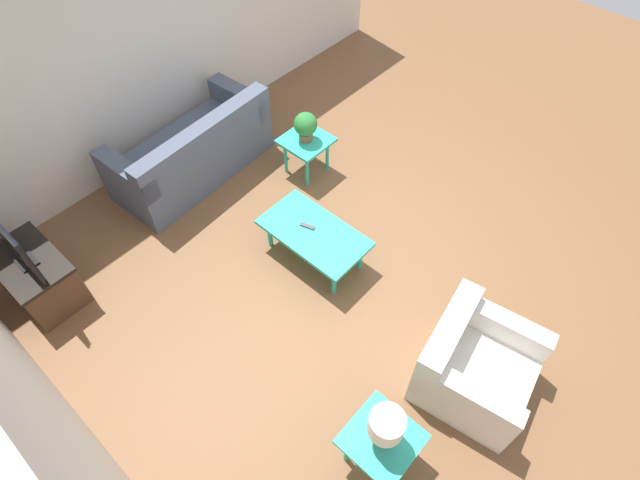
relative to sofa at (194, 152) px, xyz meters
name	(u,v)px	position (x,y,z in m)	size (l,w,h in m)	color
ground_plane	(363,255)	(-2.32, -0.37, -0.33)	(14.00, 14.00, 0.00)	brown
wall_back	(51,429)	(-2.32, 2.69, 1.02)	(7.20, 0.12, 2.70)	silver
wall_right	(159,38)	(0.74, -0.37, 1.02)	(0.12, 7.20, 2.70)	silver
sofa	(194,152)	(0.00, 0.00, 0.00)	(0.98, 1.98, 0.87)	#4C566B
armchair	(473,366)	(-3.89, 0.11, -0.02)	(1.01, 1.03, 0.78)	silver
coffee_table	(314,234)	(-1.93, -0.01, 0.03)	(1.12, 0.62, 0.41)	#2DB79E
side_table_plant	(306,144)	(-0.96, -0.93, 0.09)	(0.53, 0.53, 0.49)	#2DB79E
side_table_lamp	(381,441)	(-3.71, 1.17, 0.09)	(0.53, 0.53, 0.49)	#2DB79E
tv_stand_chest	(37,276)	(-0.23, 2.15, -0.04)	(0.87, 0.54, 0.55)	#4C3323
television	(10,242)	(-0.23, 2.15, 0.50)	(0.82, 0.16, 0.59)	black
potted_plant	(306,126)	(-0.96, -0.93, 0.36)	(0.27, 0.27, 0.36)	brown
table_lamp	(386,427)	(-3.71, 1.17, 0.43)	(0.26, 0.26, 0.41)	red
remote_control	(307,226)	(-1.83, -0.02, 0.09)	(0.16, 0.09, 0.02)	#4C4C51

